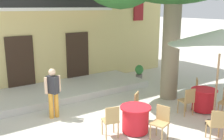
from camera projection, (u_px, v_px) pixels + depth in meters
name	position (u px, v px, depth m)	size (l,w,h in m)	color
ground_plane	(106.00, 131.00, 7.58)	(120.00, 120.00, 0.00)	beige
building_facade	(32.00, 0.00, 12.52)	(13.00, 5.09, 7.50)	#DBC67F
entrance_step_platform	(64.00, 90.00, 10.79)	(6.98, 2.47, 0.25)	silver
cafe_chair_near_tree_0	(217.00, 123.00, 6.82)	(0.56, 0.56, 0.91)	tan
cafe_table_middle	(135.00, 119.00, 7.41)	(0.86, 0.86, 0.76)	red
cafe_chair_middle_0	(111.00, 119.00, 7.06)	(0.49, 0.49, 0.91)	tan
cafe_chair_middle_1	(161.00, 120.00, 6.99)	(0.50, 0.50, 0.91)	tan
cafe_chair_middle_2	(140.00, 105.00, 8.09)	(0.56, 0.56, 0.91)	tan
cafe_table_front	(204.00, 100.00, 8.94)	(0.86, 0.86, 0.76)	red
cafe_chair_front_0	(199.00, 89.00, 9.63)	(0.57, 0.57, 0.91)	tan
cafe_chair_front_1	(188.00, 100.00, 8.54)	(0.47, 0.47, 0.91)	tan
cafe_umbrella	(221.00, 38.00, 7.35)	(2.90, 2.90, 2.85)	#997A56
ground_planter_right	(139.00, 72.00, 12.70)	(0.39, 0.39, 0.73)	slate
pedestrian_mid_plaza	(53.00, 90.00, 8.28)	(0.53, 0.40, 1.60)	gold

